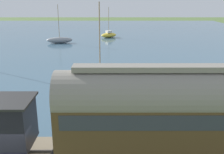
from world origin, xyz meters
name	(u,v)px	position (x,y,z in m)	size (l,w,h in m)	color
harbor_water	(89,38)	(43.93, 0.00, 0.00)	(80.00, 80.00, 0.01)	#426075
passenger_coach	(165,110)	(1.37, -6.93, 3.16)	(2.22, 9.96, 4.54)	black
sailboat_yellow	(109,35)	(44.33, -4.01, 0.56)	(3.13, 3.72, 6.02)	gold
sailboat_navy	(100,86)	(12.06, -3.61, 0.61)	(3.48, 5.42, 7.58)	#192347
sailboat_gray	(60,40)	(37.47, 4.72, 0.58)	(1.82, 4.67, 6.74)	gray
rowboat_near_shore	(135,112)	(7.47, -6.21, 0.26)	(1.00, 2.63, 0.51)	beige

